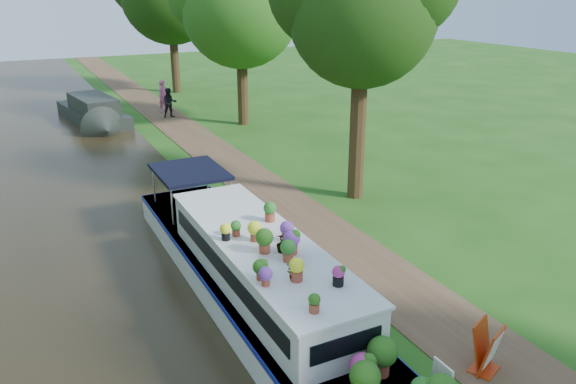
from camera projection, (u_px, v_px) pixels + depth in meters
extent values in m
plane|color=#1E4F13|center=(299.00, 251.00, 15.80)|extent=(100.00, 100.00, 0.00)
cube|color=black|center=(75.00, 302.00, 13.27)|extent=(10.00, 100.00, 0.02)
cube|color=brown|center=(336.00, 243.00, 16.30)|extent=(2.20, 100.00, 0.03)
cube|color=white|center=(248.00, 282.00, 13.35)|extent=(2.20, 12.00, 0.75)
cube|color=navy|center=(248.00, 271.00, 13.24)|extent=(2.24, 12.04, 0.12)
cube|color=white|center=(261.00, 263.00, 12.37)|extent=(1.80, 7.00, 1.05)
cube|color=white|center=(261.00, 240.00, 12.18)|extent=(1.90, 7.10, 0.06)
cube|color=black|center=(298.00, 251.00, 12.73)|extent=(0.03, 6.40, 0.38)
cube|color=black|center=(222.00, 268.00, 11.96)|extent=(0.03, 6.40, 0.38)
cube|color=black|center=(190.00, 171.00, 16.43)|extent=(1.90, 2.40, 0.10)
cube|color=white|center=(442.00, 378.00, 9.08)|extent=(0.04, 0.45, 0.55)
imported|color=#225516|center=(292.00, 271.00, 10.36)|extent=(0.25, 0.21, 0.40)
imported|color=#225516|center=(282.00, 243.00, 11.50)|extent=(0.32, 0.32, 0.40)
cylinder|color=#322110|center=(357.00, 134.00, 19.13)|extent=(0.56, 0.56, 4.55)
sphere|color=#15340D|center=(363.00, 12.00, 17.76)|extent=(4.80, 4.80, 4.80)
cylinder|color=#322110|center=(243.00, 88.00, 29.60)|extent=(0.56, 0.56, 3.85)
sphere|color=#225516|center=(240.00, 8.00, 28.21)|extent=(6.00, 6.00, 6.00)
cylinder|color=#322110|center=(175.00, 62.00, 38.55)|extent=(0.56, 0.56, 4.20)
cube|color=black|center=(93.00, 115.00, 30.78)|extent=(3.08, 6.98, 0.67)
cube|color=black|center=(93.00, 103.00, 30.06)|extent=(2.23, 4.13, 0.79)
cube|color=#BD330D|center=(484.00, 369.00, 10.89)|extent=(0.68, 0.63, 0.03)
cube|color=#BD330D|center=(491.00, 351.00, 10.62)|extent=(0.67, 0.47, 0.99)
cube|color=#BD330D|center=(482.00, 345.00, 10.82)|extent=(0.67, 0.47, 0.99)
cube|color=white|center=(493.00, 350.00, 10.57)|extent=(0.51, 0.34, 0.69)
imported|color=#E75F7B|center=(163.00, 96.00, 32.65)|extent=(0.81, 0.69, 1.87)
imported|color=black|center=(170.00, 103.00, 31.41)|extent=(0.85, 0.69, 1.64)
imported|color=#206A1F|center=(302.00, 245.00, 15.70)|extent=(0.42, 0.38, 0.41)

